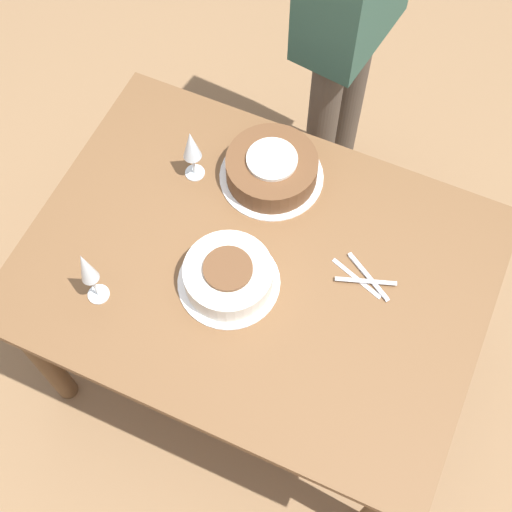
% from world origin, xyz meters
% --- Properties ---
extents(ground_plane, '(12.00, 12.00, 0.00)m').
position_xyz_m(ground_plane, '(0.00, 0.00, 0.00)').
color(ground_plane, '#8E6B47').
extents(dining_table, '(1.29, 0.95, 0.75)m').
position_xyz_m(dining_table, '(0.00, 0.00, 0.63)').
color(dining_table, brown).
rests_on(dining_table, ground_plane).
extents(cake_center_white, '(0.28, 0.28, 0.09)m').
position_xyz_m(cake_center_white, '(0.05, 0.08, 0.79)').
color(cake_center_white, white).
rests_on(cake_center_white, dining_table).
extents(cake_front_chocolate, '(0.31, 0.31, 0.10)m').
position_xyz_m(cake_front_chocolate, '(0.08, -0.29, 0.80)').
color(cake_front_chocolate, white).
rests_on(cake_front_chocolate, dining_table).
extents(wine_glass_near, '(0.06, 0.06, 0.20)m').
position_xyz_m(wine_glass_near, '(0.29, -0.20, 0.89)').
color(wine_glass_near, silver).
rests_on(wine_glass_near, dining_table).
extents(wine_glass_far, '(0.06, 0.06, 0.23)m').
position_xyz_m(wine_glass_far, '(0.35, 0.26, 0.91)').
color(wine_glass_far, silver).
rests_on(wine_glass_far, dining_table).
extents(fork_pile, '(0.19, 0.10, 0.01)m').
position_xyz_m(fork_pile, '(-0.29, -0.08, 0.76)').
color(fork_pile, silver).
rests_on(fork_pile, dining_table).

